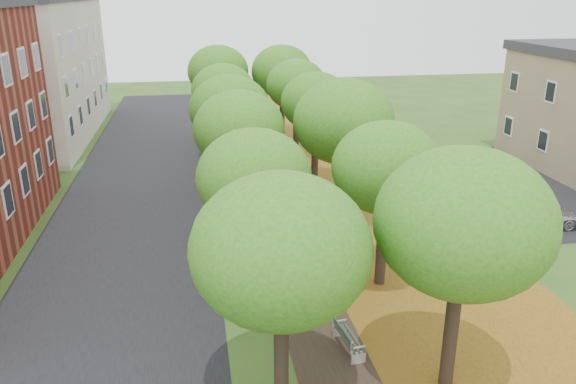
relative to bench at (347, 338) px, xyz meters
name	(u,v)px	position (x,y,z in m)	size (l,w,h in m)	color
street_asphalt	(133,213)	(-7.72, 12.97, -0.40)	(8.00, 70.00, 0.01)	black
footpath	(278,205)	(-0.22, 12.97, -0.40)	(3.20, 70.00, 0.01)	black
leaf_verge	(369,199)	(4.78, 12.97, -0.40)	(7.50, 70.00, 0.01)	#92641A
parking_lot	(504,185)	(13.28, 13.97, -0.40)	(9.00, 16.00, 0.01)	black
tree_row_west	(234,120)	(-2.42, 12.97, 4.23)	(4.30, 34.30, 6.49)	black
tree_row_east	(328,117)	(2.38, 12.97, 4.23)	(4.30, 34.30, 6.49)	black
building_cream	(18,68)	(-17.22, 30.97, 4.80)	(10.30, 20.30, 10.40)	beige
bench	(347,338)	(0.00, 0.00, 0.00)	(0.68, 1.70, 0.78)	#2D3830
car_silver	(537,214)	(11.57, 8.06, 0.25)	(1.54, 3.84, 1.31)	#9E9EA2
car_red	(472,181)	(10.78, 13.07, 0.29)	(1.48, 4.26, 1.40)	maroon
car_grey	(474,180)	(10.78, 12.88, 0.37)	(2.16, 5.32, 1.54)	#303034
car_white	(447,164)	(10.78, 16.36, 0.30)	(2.33, 5.06, 1.41)	white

